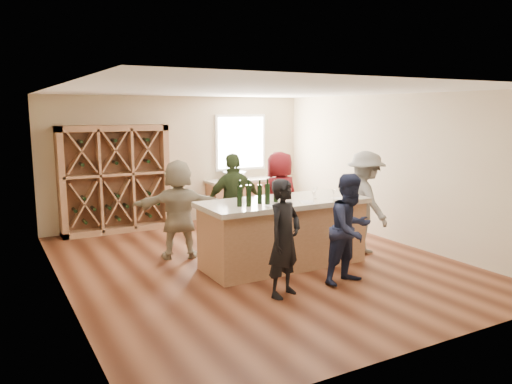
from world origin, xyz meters
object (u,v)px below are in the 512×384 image
wine_bottle_b (249,196)px  person_server (365,202)px  sink (234,176)px  tasting_counter_base (283,235)px  wine_bottle_a (239,196)px  wine_bottle_c (260,194)px  wine_bottle_d (267,194)px  person_far_mid (234,203)px  person_near_left (284,238)px  person_near_right (351,229)px  person_far_left (179,209)px  wine_rack (115,179)px  wine_bottle_e (276,193)px  person_far_right (280,198)px

wine_bottle_b → person_server: 2.46m
sink → tasting_counter_base: (-0.88, -3.52, -0.51)m
wine_bottle_a → wine_bottle_c: bearing=6.9°
wine_bottle_d → wine_bottle_c: bearing=135.2°
wine_bottle_b → wine_bottle_d: 0.34m
wine_bottle_b → person_server: bearing=4.2°
wine_bottle_c → person_far_mid: (0.14, 1.16, -0.35)m
tasting_counter_base → person_near_left: bearing=-121.6°
wine_bottle_c → person_near_left: person_near_left is taller
person_far_mid → sink: bearing=-108.3°
person_near_right → person_far_left: 2.96m
wine_rack → wine_bottle_a: bearing=-75.8°
wine_bottle_e → person_far_left: (-1.12, 1.32, -0.37)m
tasting_counter_base → person_far_mid: 1.18m
tasting_counter_base → person_far_right: 1.37m
tasting_counter_base → person_far_right: person_far_right is taller
wine_bottle_b → person_far_left: bearing=112.2°
wine_bottle_d → wine_bottle_e: bearing=23.1°
person_near_left → person_server: 2.65m
tasting_counter_base → person_far_mid: bearing=108.7°
wine_bottle_c → person_far_right: bearing=47.7°
person_near_right → wine_bottle_c: bearing=119.8°
wine_bottle_c → person_far_mid: person_far_mid is taller
wine_rack → wine_bottle_b: bearing=-74.3°
wine_bottle_b → wine_bottle_c: 0.27m
person_near_right → tasting_counter_base: bearing=98.9°
sink → person_far_right: 2.39m
sink → wine_bottle_e: size_ratio=1.95×
wine_bottle_a → wine_bottle_b: 0.14m
sink → wine_bottle_d: (-1.29, -3.71, 0.23)m
person_near_left → person_far_right: person_far_right is taller
sink → person_server: 3.64m
wine_bottle_a → person_near_right: 1.69m
wine_bottle_b → person_far_mid: 1.37m
wine_bottle_b → person_server: person_server is taller
tasting_counter_base → person_near_right: size_ratio=1.61×
person_near_left → person_far_left: (-0.62, 2.38, 0.05)m
wine_rack → sink: (2.70, -0.07, -0.09)m
sink → wine_bottle_b: bearing=-113.6°
wine_bottle_c → person_far_right: 1.73m
wine_bottle_b → person_server: (2.43, 0.18, -0.34)m
person_far_left → wine_bottle_e: bearing=149.3°
person_near_left → person_near_right: 1.11m
person_near_right → person_server: 1.74m
wine_bottle_e → person_far_left: size_ratio=0.16×
wine_bottle_d → person_near_right: 1.36m
sink → wine_bottle_c: (-1.38, -3.62, 0.21)m
tasting_counter_base → person_server: 1.73m
wine_bottle_e → wine_bottle_b: bearing=-168.9°
wine_bottle_a → person_far_mid: 1.35m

